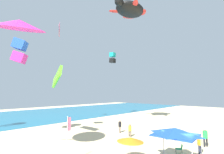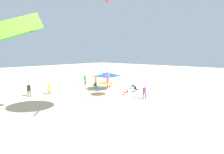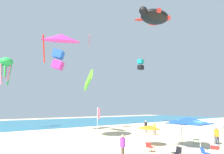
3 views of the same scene
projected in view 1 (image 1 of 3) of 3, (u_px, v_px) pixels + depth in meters
name	position (u px, v px, depth m)	size (l,w,h in m)	color
ocean_strip	(20.00, 117.00, 39.96)	(120.00, 29.16, 0.02)	teal
canopy_tent	(175.00, 132.00, 13.94)	(3.16, 3.49, 2.78)	#B7B7BC
beach_umbrella	(130.00, 140.00, 14.04)	(2.23, 2.22, 2.03)	silver
folding_chair_near_cooler	(180.00, 148.00, 15.86)	(0.76, 0.80, 0.82)	black
banner_flag	(68.00, 134.00, 13.88)	(0.36, 0.06, 3.74)	silver
person_far_stroller	(200.00, 142.00, 15.82)	(0.46, 0.42, 1.75)	#33384C
person_watching_sky	(120.00, 125.00, 24.15)	(0.42, 0.42, 1.75)	brown
person_beachcomber	(205.00, 136.00, 17.89)	(0.46, 0.45, 1.91)	black
person_near_umbrella	(130.00, 129.00, 21.93)	(0.38, 0.43, 1.59)	brown
kite_box_teal	(112.00, 58.00, 42.37)	(1.44, 1.50, 2.63)	teal
kite_turtle_black	(129.00, 9.00, 31.43)	(7.42, 6.61, 2.39)	black
kite_delta_magenta	(19.00, 24.00, 14.65)	(5.91, 5.94, 3.77)	#E02D9E
kite_parafoil_lime	(57.00, 77.00, 21.86)	(1.82, 4.31, 2.70)	#66D82D
kite_diamond_pink	(59.00, 28.00, 32.21)	(1.21, 1.67, 2.89)	pink
kite_box_blue	(20.00, 51.00, 21.78)	(2.18, 2.15, 3.28)	blue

